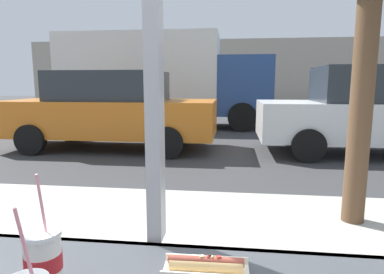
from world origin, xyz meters
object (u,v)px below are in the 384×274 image
hotdog_tray_near (206,266)px  parked_car_white (372,111)px  box_truck (161,78)px  soda_cup_left (43,261)px  parked_car_orange (112,110)px

hotdog_tray_near → parked_car_white: size_ratio=0.06×
hotdog_tray_near → box_truck: 10.81m
hotdog_tray_near → parked_car_white: (2.94, 6.36, -0.04)m
soda_cup_left → box_truck: size_ratio=0.05×
parked_car_orange → parked_car_white: parked_car_white is taller
hotdog_tray_near → parked_car_white: parked_car_white is taller
soda_cup_left → parked_car_orange: size_ratio=0.07×
parked_car_white → box_truck: size_ratio=0.64×
box_truck → parked_car_white: bearing=-37.9°
soda_cup_left → parked_car_white: parked_car_white is taller
soda_cup_left → hotdog_tray_near: bearing=18.0°
box_truck → hotdog_tray_near: bearing=-77.2°
soda_cup_left → hotdog_tray_near: soda_cup_left is taller
soda_cup_left → hotdog_tray_near: (0.41, 0.13, -0.06)m
parked_car_white → soda_cup_left: bearing=-117.3°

